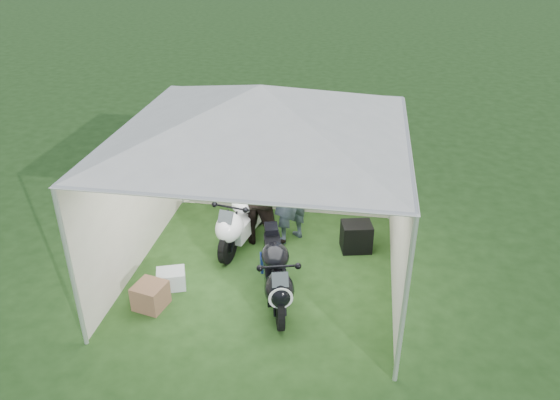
# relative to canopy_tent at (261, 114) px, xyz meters

# --- Properties ---
(ground) EXTENTS (80.00, 80.00, 0.00)m
(ground) POSITION_rel_canopy_tent_xyz_m (0.00, -0.03, -2.58)
(ground) COLOR #1F3F15
(ground) RESTS_ON ground
(canopy_tent) EXTENTS (5.66, 5.66, 3.00)m
(canopy_tent) POSITION_rel_canopy_tent_xyz_m (0.00, 0.00, 0.00)
(canopy_tent) COLOR silver
(canopy_tent) RESTS_ON ground
(motorcycle_white) EXTENTS (0.65, 1.89, 0.94)m
(motorcycle_white) POSITION_rel_canopy_tent_xyz_m (-0.50, 0.67, -2.05)
(motorcycle_white) COLOR black
(motorcycle_white) RESTS_ON ground
(motorcycle_black) EXTENTS (0.72, 1.79, 0.89)m
(motorcycle_black) POSITION_rel_canopy_tent_xyz_m (0.33, -0.79, -2.08)
(motorcycle_black) COLOR black
(motorcycle_black) RESTS_ON ground
(paddock_stand) EXTENTS (0.40, 0.30, 0.26)m
(paddock_stand) POSITION_rel_canopy_tent_xyz_m (0.12, 0.01, -2.44)
(paddock_stand) COLOR #253AC5
(paddock_stand) RESTS_ON ground
(person_dark_jacket) EXTENTS (1.08, 0.94, 1.89)m
(person_dark_jacket) POSITION_rel_canopy_tent_xyz_m (-0.21, 0.86, -1.63)
(person_dark_jacket) COLOR black
(person_dark_jacket) RESTS_ON ground
(person_blue_jacket) EXTENTS (0.80, 0.82, 1.90)m
(person_blue_jacket) POSITION_rel_canopy_tent_xyz_m (0.27, 0.95, -1.63)
(person_blue_jacket) COLOR slate
(person_blue_jacket) RESTS_ON ground
(equipment_box) EXTENTS (0.56, 0.49, 0.49)m
(equipment_box) POSITION_rel_canopy_tent_xyz_m (1.41, 0.82, -2.33)
(equipment_box) COLOR black
(equipment_box) RESTS_ON ground
(crate_0) EXTENTS (0.50, 0.45, 0.28)m
(crate_0) POSITION_rel_canopy_tent_xyz_m (-1.30, -0.68, -2.44)
(crate_0) COLOR silver
(crate_0) RESTS_ON ground
(crate_1) EXTENTS (0.50, 0.50, 0.37)m
(crate_1) POSITION_rel_canopy_tent_xyz_m (-1.43, -1.17, -2.39)
(crate_1) COLOR brown
(crate_1) RESTS_ON ground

